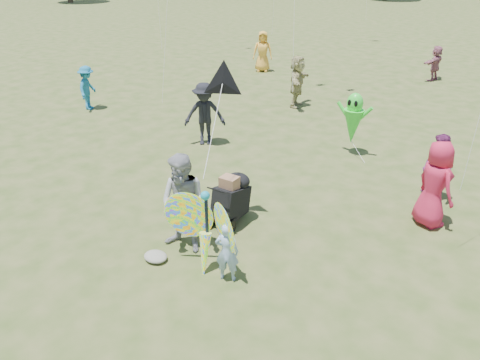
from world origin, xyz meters
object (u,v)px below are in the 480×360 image
Objects in this scene: child_girl at (227,252)px; crowd_b at (205,114)px; crowd_i at (88,88)px; jogging_stroller at (232,196)px; crowd_a at (435,184)px; crowd_g at (263,52)px; crowd_d at (297,81)px; butterfly_kite at (206,232)px; alien_kite at (353,121)px; crowd_j at (435,63)px; crowd_e at (438,168)px; adult_man at (184,204)px.

crowd_b reaches higher than child_girl.
crowd_i is 9.43m from jogging_stroller.
crowd_a is at bearing 32.66° from jogging_stroller.
crowd_b is 9.48m from crowd_g.
crowd_d reaches higher than butterfly_kite.
crowd_b is 5.54m from crowd_i.
alien_kite is (0.10, 6.43, 0.21)m from butterfly_kite.
crowd_d is (-6.13, 5.77, 0.00)m from crowd_a.
jogging_stroller is at bearing 11.22° from crowd_j.
jogging_stroller is (-3.21, -3.40, -0.16)m from crowd_e.
crowd_g is at bearing -8.07° from crowd_a.
adult_man is 5.79m from crowd_e.
crowd_i is 0.89× the size of butterfly_kite.
alien_kite is (9.34, 1.29, 0.20)m from crowd_i.
crowd_i is (-2.08, -8.46, -0.15)m from crowd_g.
crowd_e is 1.42× the size of jogging_stroller.
crowd_b is at bearing -97.86° from crowd_g.
crowd_d is at bearing 108.73° from butterfly_kite.
butterfly_kite reaches higher than crowd_j.
jogging_stroller is (8.72, -3.59, -0.16)m from crowd_i.
butterfly_kite is at bearing -29.43° from child_girl.
crowd_a is at bearing -44.55° from crowd_b.
crowd_d reaches higher than crowd_e.
crowd_d is 7.45m from crowd_i.
jogging_stroller is at bearing -81.25° from crowd_b.
crowd_d reaches higher than child_girl.
alien_kite is at bearing -108.90° from crowd_i.
crowd_e is 11.71m from crowd_j.
crowd_j is at bearing 90.18° from butterfly_kite.
crowd_j is at bearing 36.38° from crowd_b.
crowd_g reaches higher than crowd_b.
crowd_g is at bearing 28.39° from crowd_d.
crowd_d reaches higher than crowd_i.
adult_man is at bearing 179.59° from crowd_d.
crowd_d reaches higher than crowd_b.
alien_kite reaches higher than child_girl.
crowd_b is 1.18× the size of crowd_i.
crowd_a reaches higher than crowd_j.
crowd_b is at bearing 27.80° from crowd_a.
crowd_a is at bearing -123.16° from crowd_i.
crowd_i reaches higher than crowd_j.
butterfly_kite is (0.70, -0.27, -0.20)m from adult_man.
child_girl is 15.64m from crowd_g.
crowd_g is (-6.46, 13.33, -0.04)m from adult_man.
adult_man is 6.21m from alien_kite.
jogging_stroller is (-0.46, -14.79, -0.13)m from crowd_j.
crowd_a is 4.76m from butterfly_kite.
jogging_stroller is (-3.40, -2.23, -0.30)m from crowd_a.
alien_kite is (3.34, -3.12, 0.05)m from crowd_d.
adult_man reaches higher than alien_kite.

